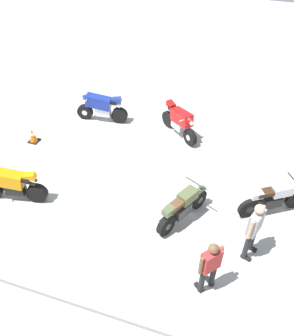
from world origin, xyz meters
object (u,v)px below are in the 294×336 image
(motorcycle_orange_sportbike, at_px, (12,184))
(motorcycle_olive_vintage, at_px, (183,207))
(motorcycle_red_sportbike, at_px, (180,121))
(person_in_red_shirt, at_px, (210,265))
(person_in_gray_shirt, at_px, (254,227))
(traffic_cone, at_px, (33,135))
(motorcycle_blue_sportbike, at_px, (101,107))
(motorcycle_silver_cruiser, at_px, (274,198))

(motorcycle_orange_sportbike, relative_size, motorcycle_olive_vintage, 1.07)
(motorcycle_red_sportbike, height_order, person_in_red_shirt, person_in_red_shirt)
(motorcycle_orange_sportbike, height_order, person_in_red_shirt, person_in_red_shirt)
(person_in_gray_shirt, bearing_deg, traffic_cone, -178.03)
(motorcycle_blue_sportbike, distance_m, person_in_gray_shirt, 7.43)
(motorcycle_blue_sportbike, height_order, person_in_red_shirt, person_in_red_shirt)
(motorcycle_orange_sportbike, bearing_deg, motorcycle_red_sportbike, -140.82)
(motorcycle_silver_cruiser, xyz_separation_m, motorcycle_blue_sportbike, (6.41, -2.79, 0.07))
(motorcycle_silver_cruiser, distance_m, person_in_red_shirt, 3.22)
(motorcycle_blue_sportbike, bearing_deg, person_in_gray_shirt, 135.46)
(person_in_gray_shirt, distance_m, person_in_red_shirt, 1.52)
(person_in_red_shirt, bearing_deg, motorcycle_orange_sportbike, 29.83)
(motorcycle_silver_cruiser, distance_m, motorcycle_olive_vintage, 2.56)
(motorcycle_olive_vintage, distance_m, traffic_cone, 6.17)
(person_in_red_shirt, bearing_deg, motorcycle_olive_vintage, -20.30)
(motorcycle_red_sportbike, relative_size, person_in_gray_shirt, 0.90)
(motorcycle_blue_sportbike, bearing_deg, motorcycle_orange_sportbike, 72.97)
(traffic_cone, bearing_deg, motorcycle_olive_vintage, 162.35)
(person_in_gray_shirt, xyz_separation_m, traffic_cone, (7.72, -2.44, -0.76))
(motorcycle_orange_sportbike, bearing_deg, person_in_red_shirt, 157.80)
(motorcycle_orange_sportbike, distance_m, traffic_cone, 2.83)
(motorcycle_silver_cruiser, distance_m, traffic_cone, 8.24)
(motorcycle_blue_sportbike, bearing_deg, traffic_cone, 40.52)
(motorcycle_blue_sportbike, height_order, person_in_gray_shirt, person_in_gray_shirt)
(motorcycle_olive_vintage, height_order, traffic_cone, motorcycle_olive_vintage)
(person_in_gray_shirt, xyz_separation_m, person_in_red_shirt, (0.81, 1.28, -0.11))
(motorcycle_red_sportbike, distance_m, person_in_gray_shirt, 5.33)
(motorcycle_silver_cruiser, bearing_deg, person_in_gray_shirt, -138.96)
(motorcycle_silver_cruiser, height_order, traffic_cone, motorcycle_silver_cruiser)
(motorcycle_blue_sportbike, relative_size, person_in_red_shirt, 1.21)
(motorcycle_orange_sportbike, relative_size, traffic_cone, 3.68)
(motorcycle_red_sportbike, bearing_deg, person_in_red_shirt, -28.34)
(motorcycle_blue_sportbike, height_order, motorcycle_red_sportbike, same)
(motorcycle_silver_cruiser, relative_size, motorcycle_red_sportbike, 1.14)
(motorcycle_silver_cruiser, relative_size, person_in_red_shirt, 1.12)
(motorcycle_olive_vintage, distance_m, motorcycle_red_sportbike, 4.02)
(motorcycle_silver_cruiser, relative_size, motorcycle_blue_sportbike, 0.93)
(motorcycle_orange_sportbike, height_order, traffic_cone, motorcycle_orange_sportbike)
(motorcycle_red_sportbike, bearing_deg, motorcycle_blue_sportbike, -138.47)
(motorcycle_blue_sportbike, bearing_deg, motorcycle_red_sportbike, 172.30)
(motorcycle_silver_cruiser, bearing_deg, motorcycle_orange_sportbike, 161.28)
(motorcycle_blue_sportbike, relative_size, traffic_cone, 3.69)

